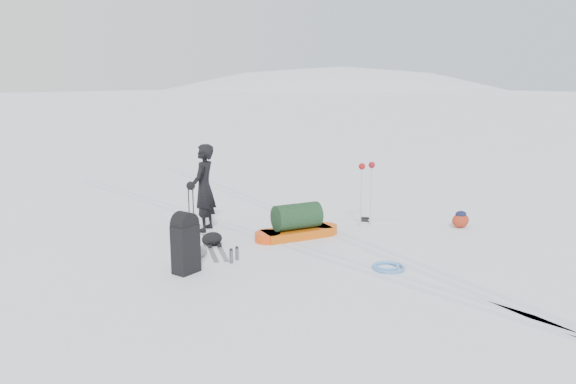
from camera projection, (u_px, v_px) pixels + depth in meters
name	position (u px, v px, depth m)	size (l,w,h in m)	color
ground	(295.00, 247.00, 10.01)	(200.00, 200.00, 0.00)	white
ski_tracks	(290.00, 231.00, 11.05)	(3.38, 17.97, 0.01)	silver
skier	(204.00, 188.00, 10.90)	(0.63, 0.41, 1.71)	black
pulk_sled	(297.00, 224.00, 10.56)	(1.76, 0.85, 0.65)	#D0570C
expedition_rucksack	(187.00, 243.00, 8.70)	(0.91, 0.84, 0.97)	black
ski_poles_black	(191.00, 194.00, 9.56)	(0.15, 0.15, 1.24)	black
ski_poles_silver	(367.00, 173.00, 11.19)	(0.42, 0.13, 1.31)	silver
touring_skis_grey	(215.00, 247.00, 9.99)	(0.92, 1.65, 0.06)	gray
touring_skis_white	(365.00, 221.00, 11.77)	(1.38, 1.40, 0.06)	silver
rope_coil	(388.00, 267.00, 8.88)	(0.63, 0.63, 0.06)	#508AC4
small_daypack	(461.00, 219.00, 11.27)	(0.43, 0.34, 0.34)	maroon
thermos_pair	(234.00, 255.00, 9.21)	(0.25, 0.16, 0.25)	#5A5B62
stuff_sack	(212.00, 239.00, 10.08)	(0.46, 0.40, 0.24)	black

